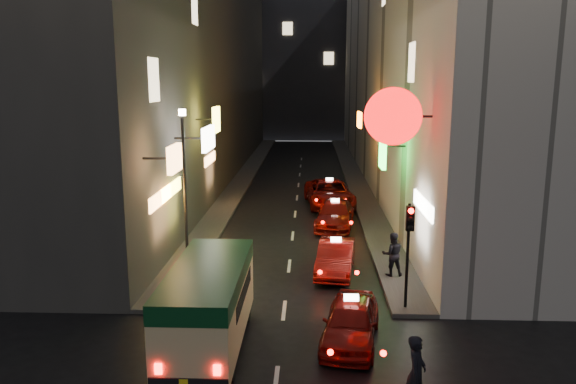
# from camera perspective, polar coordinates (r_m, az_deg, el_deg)

# --- Properties ---
(building_left) EXTENTS (7.56, 52.00, 18.00)m
(building_left) POSITION_cam_1_polar(r_m,az_deg,el_deg) (43.84, -9.59, 13.17)
(building_left) COLOR #383633
(building_left) RESTS_ON ground
(building_right) EXTENTS (8.33, 52.00, 18.00)m
(building_right) POSITION_cam_1_polar(r_m,az_deg,el_deg) (43.55, 12.07, 13.09)
(building_right) COLOR #ADA99F
(building_right) RESTS_ON ground
(building_far) EXTENTS (30.00, 10.00, 22.00)m
(building_far) POSITION_cam_1_polar(r_m,az_deg,el_deg) (75.01, 1.69, 14.04)
(building_far) COLOR #2E2E32
(building_far) RESTS_ON ground
(sidewalk_left) EXTENTS (1.50, 52.00, 0.15)m
(sidewalk_left) POSITION_cam_1_polar(r_m,az_deg,el_deg) (43.86, -4.40, 1.58)
(sidewalk_left) COLOR #454340
(sidewalk_left) RESTS_ON ground
(sidewalk_right) EXTENTS (1.50, 52.00, 0.15)m
(sidewalk_right) POSITION_cam_1_polar(r_m,az_deg,el_deg) (43.71, 6.74, 1.50)
(sidewalk_right) COLOR #454340
(sidewalk_right) RESTS_ON ground
(minibus) EXTENTS (1.98, 5.61, 2.41)m
(minibus) POSITION_cam_1_polar(r_m,az_deg,el_deg) (16.16, -8.10, -10.52)
(minibus) COLOR #D9C187
(minibus) RESTS_ON ground
(taxi_near) EXTENTS (2.69, 4.97, 1.67)m
(taxi_near) POSITION_cam_1_polar(r_m,az_deg,el_deg) (16.70, 6.40, -12.61)
(taxi_near) COLOR maroon
(taxi_near) RESTS_ON ground
(taxi_second) EXTENTS (2.47, 4.86, 1.65)m
(taxi_second) POSITION_cam_1_polar(r_m,az_deg,el_deg) (22.28, 4.88, -6.37)
(taxi_second) COLOR maroon
(taxi_second) RESTS_ON ground
(taxi_third) EXTENTS (2.57, 5.03, 1.70)m
(taxi_third) POSITION_cam_1_polar(r_m,az_deg,el_deg) (29.11, 4.79, -2.07)
(taxi_third) COLOR maroon
(taxi_third) RESTS_ON ground
(taxi_far) EXTENTS (2.96, 5.95, 1.99)m
(taxi_far) POSITION_cam_1_polar(r_m,az_deg,el_deg) (33.76, 4.22, 0.07)
(taxi_far) COLOR maroon
(taxi_far) RESTS_ON ground
(pedestrian_crossing) EXTENTS (0.65, 0.78, 2.04)m
(pedestrian_crossing) POSITION_cam_1_polar(r_m,az_deg,el_deg) (13.81, 12.92, -17.02)
(pedestrian_crossing) COLOR black
(pedestrian_crossing) RESTS_ON ground
(pedestrian_sidewalk) EXTENTS (0.75, 0.50, 1.90)m
(pedestrian_sidewalk) POSITION_cam_1_polar(r_m,az_deg,el_deg) (21.80, 10.56, -5.94)
(pedestrian_sidewalk) COLOR black
(pedestrian_sidewalk) RESTS_ON sidewalk_right
(traffic_light) EXTENTS (0.26, 0.43, 3.50)m
(traffic_light) POSITION_cam_1_polar(r_m,az_deg,el_deg) (18.34, 12.21, -4.16)
(traffic_light) COLOR black
(traffic_light) RESTS_ON sidewalk_right
(lamp_post) EXTENTS (0.28, 0.28, 6.22)m
(lamp_post) POSITION_cam_1_polar(r_m,az_deg,el_deg) (22.81, -10.48, 1.62)
(lamp_post) COLOR black
(lamp_post) RESTS_ON sidewalk_left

